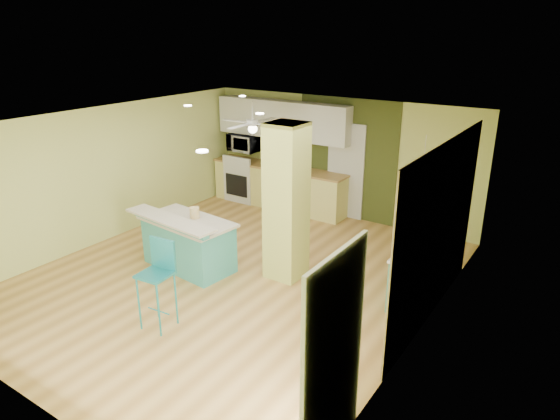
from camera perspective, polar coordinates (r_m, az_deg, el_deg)
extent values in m
cube|color=#A8773A|center=(8.22, -5.07, -7.58)|extent=(6.00, 7.00, 0.01)
cube|color=white|center=(7.40, -5.67, 9.90)|extent=(6.00, 7.00, 0.01)
cube|color=#C9D371|center=(10.55, 6.71, 5.96)|extent=(6.00, 0.01, 2.50)
cube|color=#C9D371|center=(5.69, -28.32, -9.19)|extent=(6.00, 0.01, 2.50)
cube|color=#C9D371|center=(9.82, -19.19, 3.90)|extent=(0.01, 7.00, 2.50)
cube|color=#C9D371|center=(6.39, 16.22, -4.31)|extent=(0.01, 7.00, 2.50)
cube|color=olive|center=(6.93, 17.65, -2.53)|extent=(0.02, 3.40, 2.50)
cube|color=#3D471C|center=(10.45, 7.64, 5.78)|extent=(2.20, 0.02, 2.50)
cube|color=silver|center=(10.49, 7.51, 4.43)|extent=(0.82, 0.05, 2.00)
cube|color=silver|center=(4.63, 6.13, -16.57)|extent=(0.04, 1.08, 2.10)
cube|color=#B6BD58|center=(7.74, 0.73, 0.83)|extent=(0.55, 0.55, 2.50)
cube|color=#E5DD78|center=(11.15, -0.13, 2.60)|extent=(3.20, 0.60, 0.90)
cube|color=olive|center=(11.02, -0.13, 4.93)|extent=(3.25, 0.63, 0.04)
cube|color=silver|center=(11.68, -4.01, 3.37)|extent=(0.76, 0.64, 0.90)
cube|color=black|center=(11.44, -5.01, 2.83)|extent=(0.59, 0.02, 0.50)
cube|color=silver|center=(11.31, -5.00, 5.62)|extent=(0.76, 0.06, 0.18)
cube|color=silver|center=(10.89, 0.23, 10.31)|extent=(3.20, 0.34, 0.80)
imported|color=white|center=(11.46, -4.11, 7.69)|extent=(0.70, 0.48, 0.39)
cylinder|color=silver|center=(9.66, -3.17, 11.12)|extent=(0.03, 0.03, 0.40)
cylinder|color=silver|center=(9.69, -3.15, 9.95)|extent=(0.24, 0.24, 0.10)
sphere|color=white|center=(9.71, -3.14, 9.25)|extent=(0.18, 0.18, 0.18)
cylinder|color=silver|center=(6.87, 16.14, 5.72)|extent=(0.01, 0.01, 0.62)
sphere|color=white|center=(6.95, 15.90, 3.25)|extent=(0.14, 0.14, 0.14)
cube|color=brown|center=(7.01, 18.20, 0.31)|extent=(0.03, 0.90, 0.70)
cube|color=teal|center=(8.47, -10.38, -3.93)|extent=(1.58, 0.91, 0.80)
cube|color=beige|center=(8.31, -10.56, -1.27)|extent=(1.68, 1.00, 0.04)
cube|color=teal|center=(8.08, -12.51, -1.45)|extent=(1.71, 0.30, 0.12)
cube|color=beige|center=(8.06, -12.54, -1.09)|extent=(1.85, 0.56, 0.04)
cylinder|color=teal|center=(6.94, -15.82, -10.29)|extent=(0.03, 0.03, 0.77)
cylinder|color=teal|center=(6.73, -13.68, -11.10)|extent=(0.03, 0.03, 0.77)
cylinder|color=teal|center=(7.15, -13.92, -9.15)|extent=(0.03, 0.03, 0.77)
cylinder|color=teal|center=(6.94, -11.80, -9.89)|extent=(0.03, 0.03, 0.77)
cube|color=teal|center=(6.75, -14.09, -7.16)|extent=(0.44, 0.44, 0.03)
cube|color=teal|center=(6.77, -13.23, -4.84)|extent=(0.41, 0.07, 0.43)
cube|color=teal|center=(7.63, 15.61, -7.26)|extent=(0.51, 1.22, 0.78)
cube|color=white|center=(7.46, 15.90, -4.46)|extent=(0.54, 1.27, 0.03)
imported|color=#342315|center=(10.74, 1.17, 4.84)|extent=(0.38, 0.38, 0.07)
cylinder|color=gold|center=(8.34, -9.75, -0.30)|extent=(0.16, 0.16, 0.18)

